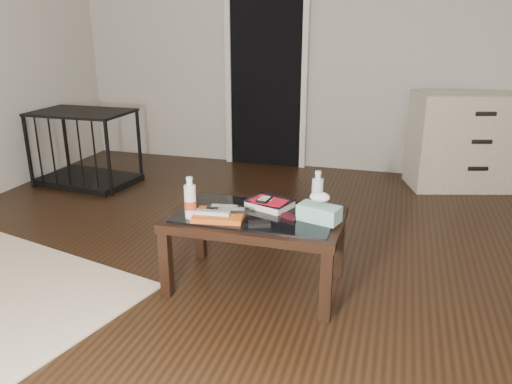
% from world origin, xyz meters
% --- Properties ---
extents(ground, '(5.00, 5.00, 0.00)m').
position_xyz_m(ground, '(0.00, 0.00, 0.00)').
color(ground, black).
rests_on(ground, ground).
extents(room_shell, '(5.00, 5.00, 5.00)m').
position_xyz_m(room_shell, '(0.00, 0.00, 1.62)').
color(room_shell, beige).
rests_on(room_shell, ground).
extents(doorway, '(0.90, 0.08, 2.07)m').
position_xyz_m(doorway, '(-0.40, 2.47, 1.02)').
color(doorway, black).
rests_on(doorway, ground).
extents(coffee_table, '(1.00, 0.60, 0.46)m').
position_xyz_m(coffee_table, '(0.26, -0.20, 0.40)').
color(coffee_table, black).
rests_on(coffee_table, ground).
extents(dresser, '(1.29, 0.81, 0.90)m').
position_xyz_m(dresser, '(1.73, 2.23, 0.45)').
color(dresser, beige).
rests_on(dresser, ground).
extents(pet_crate, '(0.97, 0.71, 0.71)m').
position_xyz_m(pet_crate, '(-1.90, 1.29, 0.23)').
color(pet_crate, black).
rests_on(pet_crate, ground).
extents(magazines, '(0.31, 0.25, 0.03)m').
position_xyz_m(magazines, '(0.08, -0.32, 0.48)').
color(magazines, '#C04E12').
rests_on(magazines, coffee_table).
extents(remote_silver, '(0.20, 0.07, 0.02)m').
position_xyz_m(remote_silver, '(0.05, -0.35, 0.50)').
color(remote_silver, silver).
rests_on(remote_silver, magazines).
extents(remote_black_front, '(0.21, 0.11, 0.02)m').
position_xyz_m(remote_black_front, '(0.15, -0.29, 0.50)').
color(remote_black_front, black).
rests_on(remote_black_front, magazines).
extents(remote_black_back, '(0.21, 0.08, 0.02)m').
position_xyz_m(remote_black_back, '(0.09, -0.25, 0.50)').
color(remote_black_back, black).
rests_on(remote_black_back, magazines).
extents(textbook, '(0.30, 0.27, 0.05)m').
position_xyz_m(textbook, '(0.31, -0.08, 0.48)').
color(textbook, black).
rests_on(textbook, coffee_table).
extents(dvd_mailers, '(0.22, 0.19, 0.01)m').
position_xyz_m(dvd_mailers, '(0.31, -0.09, 0.51)').
color(dvd_mailers, '#B70C23').
rests_on(dvd_mailers, textbook).
extents(ipod, '(0.08, 0.11, 0.02)m').
position_xyz_m(ipod, '(0.29, -0.11, 0.52)').
color(ipod, black).
rests_on(ipod, dvd_mailers).
extents(flip_phone, '(0.10, 0.09, 0.02)m').
position_xyz_m(flip_phone, '(0.47, -0.22, 0.47)').
color(flip_phone, black).
rests_on(flip_phone, coffee_table).
extents(wallet, '(0.14, 0.11, 0.02)m').
position_xyz_m(wallet, '(0.33, -0.37, 0.47)').
color(wallet, black).
rests_on(wallet, coffee_table).
extents(water_bottle_left, '(0.07, 0.07, 0.24)m').
position_xyz_m(water_bottle_left, '(-0.07, -0.36, 0.58)').
color(water_bottle_left, white).
rests_on(water_bottle_left, coffee_table).
extents(water_bottle_right, '(0.08, 0.08, 0.24)m').
position_xyz_m(water_bottle_right, '(0.59, -0.04, 0.58)').
color(water_bottle_right, silver).
rests_on(water_bottle_right, coffee_table).
extents(tissue_box, '(0.25, 0.18, 0.09)m').
position_xyz_m(tissue_box, '(0.63, -0.21, 0.51)').
color(tissue_box, teal).
rests_on(tissue_box, coffee_table).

